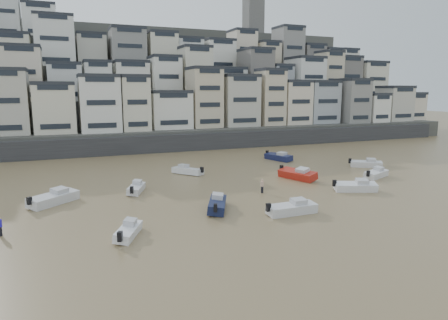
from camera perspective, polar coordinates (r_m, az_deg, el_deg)
name	(u,v)px	position (r m, az deg, el deg)	size (l,w,h in m)	color
harbor_wall	(173,143)	(82.79, -7.26, 2.46)	(140.00, 3.00, 3.50)	#38383A
hillside	(153,88)	(121.96, -10.12, 10.05)	(141.04, 66.00, 50.00)	#4C4C47
boat_a	(292,207)	(41.19, 9.68, -6.57)	(5.72, 1.87, 1.56)	silver
boat_b	(356,185)	(52.16, 18.29, -3.46)	(5.60, 1.83, 1.53)	silver
boat_c	(217,202)	(42.04, -0.97, -6.09)	(5.75, 1.88, 1.57)	#131A3C
boat_d	(376,173)	(61.32, 20.92, -1.69)	(5.38, 1.76, 1.47)	silver
boat_e	(297,173)	(57.20, 10.44, -1.87)	(6.29, 2.06, 1.72)	#A62014
boat_f	(136,187)	(50.35, -12.43, -3.77)	(4.87, 1.59, 1.33)	silver
boat_g	(366,163)	(69.12, 19.64, -0.36)	(5.41, 1.77, 1.48)	silver
boat_h	(188,169)	(59.94, -5.22, -1.33)	(5.39, 1.76, 1.47)	silver
boat_i	(278,156)	(72.22, 7.78, 0.61)	(5.99, 1.96, 1.63)	#151B43
boat_j	(128,229)	(35.58, -13.52, -9.62)	(4.67, 1.53, 1.27)	white
boat_k	(53,196)	(47.89, -23.18, -4.82)	(6.29, 2.06, 1.72)	silver
person_blue	(0,226)	(39.66, -29.40, -8.26)	(0.44, 0.44, 1.74)	#2318B8
person_pink	(262,186)	(48.96, 5.48, -3.72)	(0.44, 0.44, 1.74)	tan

